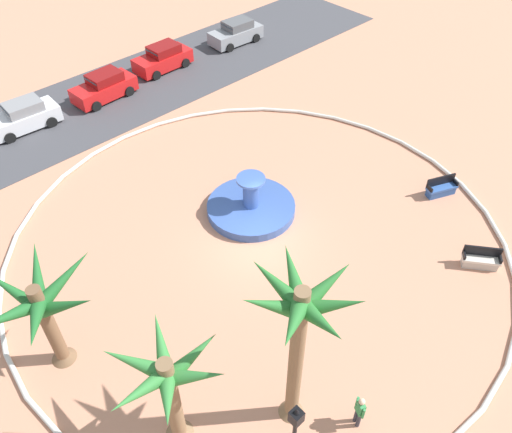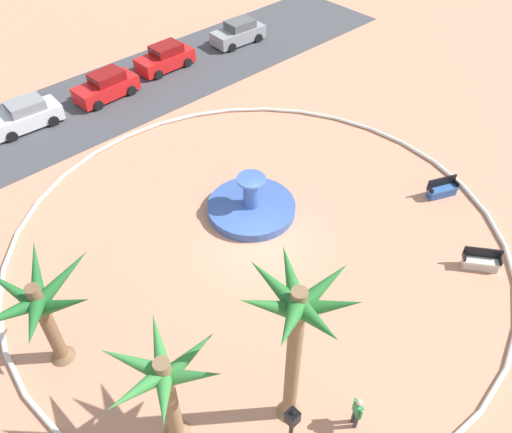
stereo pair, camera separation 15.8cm
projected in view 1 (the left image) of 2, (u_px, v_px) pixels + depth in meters
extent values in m
plane|color=tan|center=(258.00, 241.00, 23.82)|extent=(80.00, 80.00, 0.00)
torus|color=silver|center=(258.00, 240.00, 23.75)|extent=(22.59, 22.59, 0.20)
cube|color=#424247|center=(84.00, 108.00, 32.10)|extent=(48.00, 8.00, 0.03)
cylinder|color=#38569E|center=(251.00, 208.00, 25.15)|extent=(4.27, 4.27, 0.45)
cylinder|color=teal|center=(251.00, 208.00, 25.17)|extent=(3.76, 3.76, 0.34)
cylinder|color=#38569E|center=(251.00, 193.00, 24.47)|extent=(0.77, 0.77, 1.51)
cylinder|color=#3D5FAD|center=(251.00, 179.00, 23.91)|extent=(1.37, 1.37, 0.12)
cylinder|color=brown|center=(50.00, 326.00, 18.03)|extent=(0.48, 0.48, 4.07)
cone|color=brown|center=(63.00, 354.00, 19.26)|extent=(0.92, 0.92, 0.50)
cone|color=#1E6028|center=(65.00, 278.00, 17.51)|extent=(2.41, 0.80, 1.35)
cone|color=#1E6028|center=(37.00, 273.00, 17.68)|extent=(1.59, 2.35, 1.38)
cone|color=#1E6028|center=(13.00, 291.00, 17.29)|extent=(1.47, 2.33, 1.59)
cone|color=#1E6028|center=(5.00, 318.00, 16.29)|extent=(2.42, 0.78, 1.29)
cone|color=#1E6028|center=(35.00, 324.00, 16.10)|extent=(1.58, 2.37, 1.24)
cone|color=#1E6028|center=(66.00, 305.00, 16.85)|extent=(1.76, 2.22, 1.60)
cylinder|color=brown|center=(173.00, 402.00, 15.86)|extent=(0.50, 0.50, 4.37)
cone|color=brown|center=(179.00, 430.00, 17.19)|extent=(0.95, 0.95, 0.50)
cone|color=#337F38|center=(192.00, 356.00, 15.01)|extent=(2.02, 0.83, 1.36)
cone|color=#337F38|center=(161.00, 345.00, 15.23)|extent=(1.40, 2.02, 1.28)
cone|color=#337F38|center=(134.00, 362.00, 14.69)|extent=(1.58, 1.97, 1.07)
cone|color=#337F38|center=(140.00, 392.00, 14.04)|extent=(2.04, 0.75, 1.08)
cone|color=#337F38|center=(167.00, 400.00, 13.95)|extent=(1.56, 1.97, 1.19)
cone|color=#337F38|center=(196.00, 376.00, 14.52)|extent=(1.62, 1.92, 1.30)
cylinder|color=brown|center=(296.00, 360.00, 15.63)|extent=(0.46, 0.46, 6.62)
cone|color=brown|center=(291.00, 408.00, 17.73)|extent=(0.87, 0.87, 0.50)
cone|color=#28702D|center=(326.00, 286.00, 13.95)|extent=(1.93, 0.82, 1.23)
cone|color=#28702D|center=(293.00, 275.00, 14.17)|extent=(1.43, 1.91, 1.16)
cone|color=#28702D|center=(277.00, 284.00, 13.97)|extent=(0.80, 1.93, 1.20)
cone|color=#28702D|center=(272.00, 306.00, 13.55)|extent=(1.85, 1.48, 1.34)
cone|color=#28702D|center=(294.00, 323.00, 12.93)|extent=(1.92, 1.40, 1.02)
cone|color=#28702D|center=(321.00, 322.00, 13.04)|extent=(0.98, 1.96, 1.15)
cone|color=#28702D|center=(333.00, 305.00, 13.51)|extent=(1.53, 1.84, 1.27)
cube|color=beige|center=(481.00, 259.00, 22.42)|extent=(1.37, 1.57, 0.12)
cube|color=black|center=(482.00, 251.00, 22.36)|extent=(1.04, 1.31, 0.50)
cube|color=#B6ADA0|center=(479.00, 263.00, 22.59)|extent=(1.26, 1.45, 0.39)
cube|color=black|center=(500.00, 259.00, 22.24)|extent=(0.40, 0.34, 0.24)
cube|color=black|center=(464.00, 255.00, 22.41)|extent=(0.40, 0.34, 0.24)
cube|color=#335BA8|center=(442.00, 188.00, 25.90)|extent=(1.67, 1.10, 0.12)
cube|color=black|center=(441.00, 181.00, 25.84)|extent=(1.50, 0.72, 0.50)
cube|color=#2B4E8F|center=(441.00, 192.00, 26.08)|extent=(1.53, 1.01, 0.39)
cube|color=black|center=(455.00, 182.00, 25.99)|extent=(0.25, 0.44, 0.24)
cube|color=black|center=(430.00, 189.00, 25.62)|extent=(0.25, 0.44, 0.24)
cube|color=black|center=(296.00, 417.00, 13.42)|extent=(0.32, 0.32, 0.44)
sphere|color=#F2EDCC|center=(296.00, 417.00, 13.42)|extent=(0.22, 0.22, 0.22)
cone|color=black|center=(297.00, 412.00, 13.23)|extent=(0.20, 0.20, 0.18)
cylinder|color=#33333D|center=(359.00, 420.00, 17.27)|extent=(0.14, 0.14, 0.81)
cylinder|color=#33333D|center=(356.00, 415.00, 17.40)|extent=(0.14, 0.14, 0.81)
cube|color=#338C4C|center=(360.00, 408.00, 16.86)|extent=(0.32, 0.39, 0.56)
sphere|color=beige|center=(362.00, 402.00, 16.59)|extent=(0.22, 0.22, 0.22)
cylinder|color=#338C4C|center=(363.00, 414.00, 16.71)|extent=(0.09, 0.09, 0.53)
cylinder|color=#338C4C|center=(357.00, 402.00, 17.01)|extent=(0.09, 0.09, 0.53)
cube|color=silver|center=(24.00, 119.00, 30.10)|extent=(4.08, 1.91, 0.90)
cube|color=gray|center=(23.00, 107.00, 29.69)|extent=(2.07, 1.55, 0.60)
cube|color=#333D47|center=(8.00, 114.00, 29.33)|extent=(0.36, 1.37, 0.51)
cylinder|color=black|center=(10.00, 138.00, 29.26)|extent=(0.65, 0.25, 0.64)
cylinder|color=black|center=(52.00, 122.00, 30.43)|extent=(0.65, 0.25, 0.64)
cylinder|color=black|center=(40.00, 110.00, 31.37)|extent=(0.65, 0.25, 0.64)
cube|color=red|center=(104.00, 89.00, 32.57)|extent=(4.09, 1.92, 0.90)
cube|color=maroon|center=(105.00, 78.00, 32.17)|extent=(2.08, 1.55, 0.60)
cube|color=#333D47|center=(92.00, 84.00, 31.75)|extent=(0.37, 1.37, 0.51)
cylinder|color=black|center=(96.00, 106.00, 31.71)|extent=(0.65, 0.25, 0.64)
cylinder|color=black|center=(81.00, 96.00, 32.56)|extent=(0.65, 0.25, 0.64)
cylinder|color=black|center=(129.00, 91.00, 33.01)|extent=(0.65, 0.25, 0.64)
cylinder|color=black|center=(114.00, 82.00, 33.86)|extent=(0.65, 0.25, 0.64)
cube|color=red|center=(163.00, 61.00, 35.38)|extent=(4.04, 1.79, 0.90)
cube|color=maroon|center=(164.00, 49.00, 34.98)|extent=(2.03, 1.49, 0.60)
cube|color=#333D47|center=(153.00, 55.00, 34.57)|extent=(0.32, 1.37, 0.51)
cylinder|color=black|center=(156.00, 75.00, 34.52)|extent=(0.64, 0.23, 0.64)
cylinder|color=black|center=(141.00, 67.00, 35.40)|extent=(0.64, 0.23, 0.64)
cylinder|color=black|center=(185.00, 63.00, 35.79)|extent=(0.64, 0.23, 0.64)
cylinder|color=black|center=(170.00, 55.00, 36.67)|extent=(0.64, 0.23, 0.64)
cube|color=gray|center=(236.00, 35.00, 38.33)|extent=(4.09, 1.91, 0.90)
cube|color=#545558|center=(238.00, 24.00, 37.92)|extent=(2.08, 1.55, 0.60)
cube|color=#333D47|center=(228.00, 29.00, 37.55)|extent=(0.37, 1.37, 0.51)
cylinder|color=black|center=(230.00, 48.00, 37.49)|extent=(0.65, 0.25, 0.64)
cylinder|color=black|center=(216.00, 40.00, 38.43)|extent=(0.65, 0.25, 0.64)
cylinder|color=black|center=(256.00, 38.00, 38.65)|extent=(0.65, 0.25, 0.64)
cylinder|color=black|center=(241.00, 31.00, 39.60)|extent=(0.65, 0.25, 0.64)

